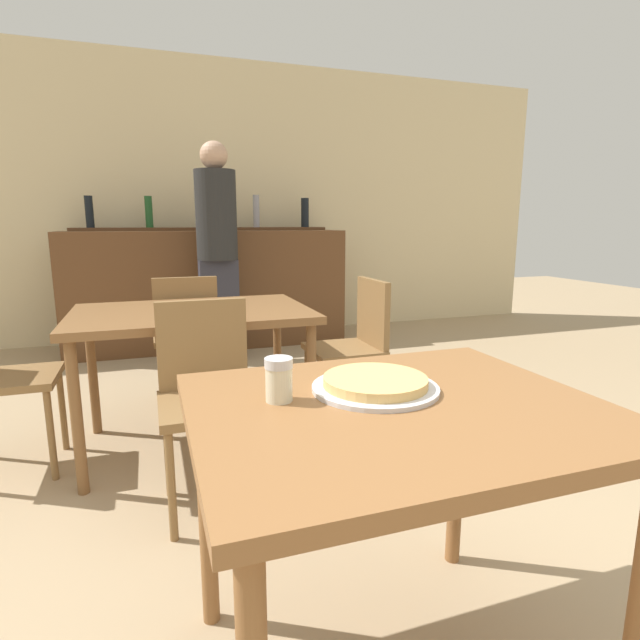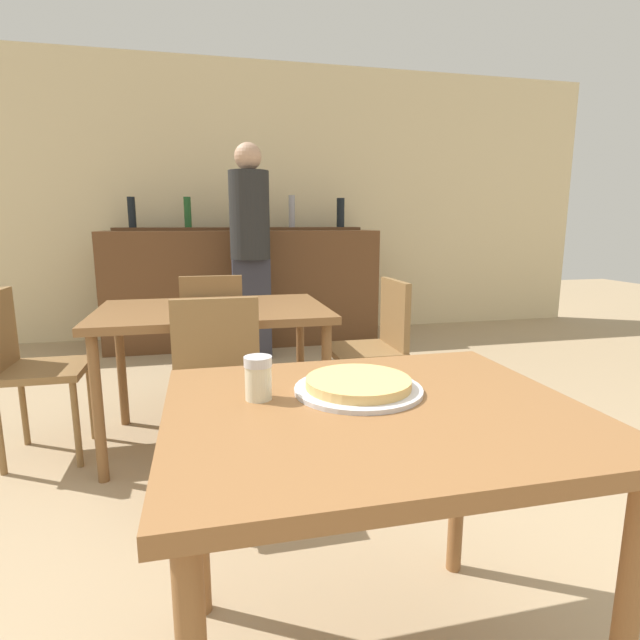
# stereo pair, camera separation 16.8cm
# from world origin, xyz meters

# --- Properties ---
(wall_back) EXTENTS (8.00, 0.05, 2.80)m
(wall_back) POSITION_xyz_m (0.00, 4.37, 1.40)
(wall_back) COLOR beige
(wall_back) RESTS_ON ground_plane
(dining_table_near) EXTENTS (0.97, 0.81, 0.76)m
(dining_table_near) POSITION_xyz_m (0.00, 0.00, 0.67)
(dining_table_near) COLOR brown
(dining_table_near) RESTS_ON ground_plane
(dining_table_far) EXTENTS (1.19, 0.81, 0.74)m
(dining_table_far) POSITION_xyz_m (-0.34, 1.61, 0.67)
(dining_table_far) COLOR brown
(dining_table_far) RESTS_ON ground_plane
(bar_counter) EXTENTS (2.60, 0.56, 1.11)m
(bar_counter) POSITION_xyz_m (0.00, 3.87, 0.56)
(bar_counter) COLOR brown
(bar_counter) RESTS_ON ground_plane
(bar_back_shelf) EXTENTS (2.39, 0.24, 0.34)m
(bar_back_shelf) POSITION_xyz_m (0.02, 4.01, 1.17)
(bar_back_shelf) COLOR brown
(bar_back_shelf) RESTS_ON bar_counter
(chair_far_side_front) EXTENTS (0.40, 0.40, 0.87)m
(chair_far_side_front) POSITION_xyz_m (-0.34, 1.03, 0.51)
(chair_far_side_front) COLOR olive
(chair_far_side_front) RESTS_ON ground_plane
(chair_far_side_back) EXTENTS (0.40, 0.40, 0.87)m
(chair_far_side_back) POSITION_xyz_m (-0.34, 2.19, 0.51)
(chair_far_side_back) COLOR olive
(chair_far_side_back) RESTS_ON ground_plane
(chair_far_side_left) EXTENTS (0.40, 0.40, 0.87)m
(chair_far_side_left) POSITION_xyz_m (-1.26, 1.61, 0.51)
(chair_far_side_left) COLOR olive
(chair_far_side_left) RESTS_ON ground_plane
(chair_far_side_right) EXTENTS (0.40, 0.40, 0.87)m
(chair_far_side_right) POSITION_xyz_m (0.58, 1.61, 0.51)
(chair_far_side_right) COLOR olive
(chair_far_side_right) RESTS_ON ground_plane
(pizza_tray) EXTENTS (0.33, 0.33, 0.04)m
(pizza_tray) POSITION_xyz_m (-0.01, 0.10, 0.78)
(pizza_tray) COLOR silver
(pizza_tray) RESTS_ON dining_table_near
(cheese_shaker) EXTENTS (0.07, 0.07, 0.11)m
(cheese_shaker) POSITION_xyz_m (-0.26, 0.10, 0.82)
(cheese_shaker) COLOR beige
(cheese_shaker) RESTS_ON dining_table_near
(person_standing) EXTENTS (0.34, 0.34, 1.84)m
(person_standing) POSITION_xyz_m (0.02, 3.29, 1.01)
(person_standing) COLOR #2D2D38
(person_standing) RESTS_ON ground_plane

